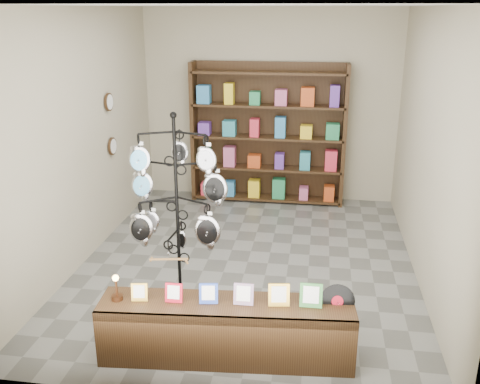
% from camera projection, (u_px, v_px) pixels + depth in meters
% --- Properties ---
extents(ground, '(5.00, 5.00, 0.00)m').
position_uv_depth(ground, '(248.00, 262.00, 6.61)').
color(ground, slate).
rests_on(ground, ground).
extents(room_envelope, '(5.00, 5.00, 5.00)m').
position_uv_depth(room_envelope, '(248.00, 114.00, 6.00)').
color(room_envelope, '#AAA088').
rests_on(room_envelope, ground).
extents(display_tree, '(1.05, 0.93, 2.05)m').
position_uv_depth(display_tree, '(177.00, 197.00, 5.34)').
color(display_tree, black).
rests_on(display_tree, ground).
extents(front_shelf, '(2.26, 0.64, 0.79)m').
position_uv_depth(front_shelf, '(226.00, 330.00, 4.73)').
color(front_shelf, black).
rests_on(front_shelf, ground).
extents(back_shelving, '(2.42, 0.36, 2.20)m').
position_uv_depth(back_shelving, '(268.00, 138.00, 8.42)').
color(back_shelving, black).
rests_on(back_shelving, ground).
extents(wall_clocks, '(0.03, 0.24, 0.84)m').
position_uv_depth(wall_clocks, '(111.00, 124.00, 7.14)').
color(wall_clocks, black).
rests_on(wall_clocks, ground).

